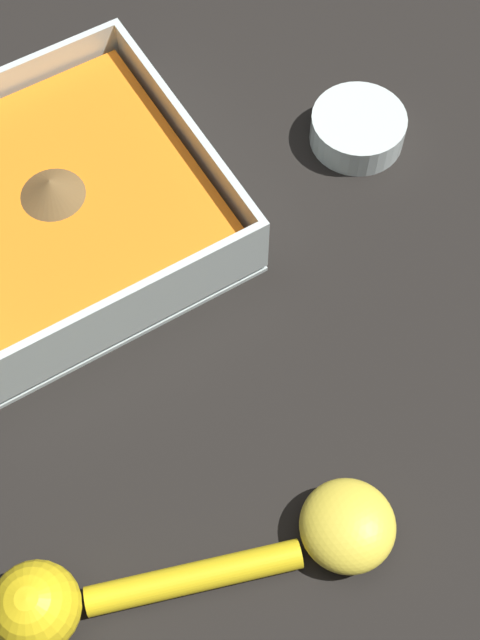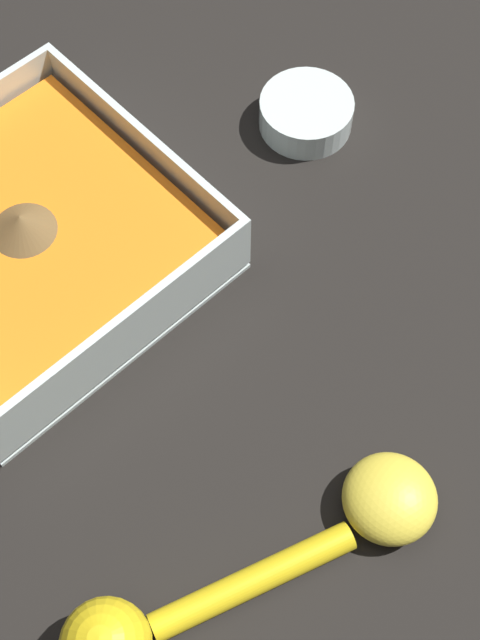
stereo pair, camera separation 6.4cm
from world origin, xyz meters
name	(u,v)px [view 1 (the left image)]	position (x,y,z in m)	size (l,w,h in m)	color
ground_plane	(102,226)	(0.00, 0.00, 0.00)	(4.00, 4.00, 0.00)	black
square_dish	(58,210)	(-0.03, 0.01, 0.02)	(0.24, 0.24, 0.06)	silver
spice_bowl	(358,129)	(0.23, -0.03, 0.01)	(0.08, 0.08, 0.03)	silver
lemon_squeezer	(72,600)	(-0.15, -0.26, 0.02)	(0.19, 0.09, 0.06)	yellow
lemon_half	(348,526)	(0.03, -0.31, 0.02)	(0.06, 0.06, 0.04)	yellow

